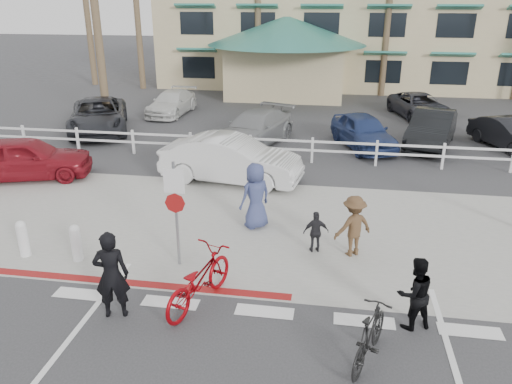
% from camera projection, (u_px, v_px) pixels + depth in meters
% --- Properties ---
extents(ground, '(140.00, 140.00, 0.00)m').
position_uv_depth(ground, '(260.00, 330.00, 9.64)').
color(ground, '#333335').
extents(sidewalk_plaza, '(22.00, 7.00, 0.01)m').
position_uv_depth(sidewalk_plaza, '(285.00, 229.00, 13.77)').
color(sidewalk_plaza, gray).
rests_on(sidewalk_plaza, ground).
extents(cross_street, '(40.00, 5.00, 0.01)m').
position_uv_depth(cross_street, '(297.00, 180.00, 17.44)').
color(cross_street, '#333335').
rests_on(cross_street, ground).
extents(parking_lot, '(50.00, 16.00, 0.01)m').
position_uv_depth(parking_lot, '(312.00, 118.00, 26.15)').
color(parking_lot, '#333335').
rests_on(parking_lot, ground).
extents(curb_red, '(7.00, 0.25, 0.02)m').
position_uv_depth(curb_red, '(136.00, 283.00, 11.18)').
color(curb_red, maroon).
rests_on(curb_red, ground).
extents(rail_fence, '(29.40, 0.16, 1.00)m').
position_uv_depth(rail_fence, '(315.00, 150.00, 19.02)').
color(rail_fence, silver).
rests_on(rail_fence, ground).
extents(building, '(28.00, 16.00, 11.30)m').
position_uv_depth(building, '(354.00, 0.00, 35.70)').
color(building, '#CCBA8C').
rests_on(building, ground).
extents(sign_post, '(0.50, 0.10, 2.90)m').
position_uv_depth(sign_post, '(176.00, 209.00, 11.47)').
color(sign_post, gray).
rests_on(sign_post, ground).
extents(bollard_0, '(0.26, 0.26, 0.95)m').
position_uv_depth(bollard_0, '(76.00, 243.00, 12.01)').
color(bollard_0, silver).
rests_on(bollard_0, ground).
extents(bollard_1, '(0.26, 0.26, 0.95)m').
position_uv_depth(bollard_1, '(23.00, 239.00, 12.22)').
color(bollard_1, silver).
rests_on(bollard_1, ground).
extents(bike_red, '(1.46, 2.36, 1.17)m').
position_uv_depth(bike_red, '(199.00, 280.00, 10.26)').
color(bike_red, maroon).
rests_on(bike_red, ground).
extents(rider_red, '(0.78, 0.61, 1.87)m').
position_uv_depth(rider_red, '(111.00, 275.00, 9.76)').
color(rider_red, black).
rests_on(rider_red, ground).
extents(bike_black, '(1.08, 1.82, 1.05)m').
position_uv_depth(bike_black, '(370.00, 336.00, 8.66)').
color(bike_black, black).
rests_on(bike_black, ground).
extents(rider_black, '(0.89, 0.80, 1.50)m').
position_uv_depth(rider_black, '(415.00, 293.00, 9.49)').
color(rider_black, black).
rests_on(rider_black, ground).
extents(pedestrian_a, '(1.16, 1.03, 1.56)m').
position_uv_depth(pedestrian_a, '(353.00, 226.00, 12.17)').
color(pedestrian_a, '#523822').
rests_on(pedestrian_a, ground).
extents(pedestrian_child, '(0.68, 0.40, 1.09)m').
position_uv_depth(pedestrian_child, '(316.00, 232.00, 12.40)').
color(pedestrian_child, '#232326').
rests_on(pedestrian_child, ground).
extents(pedestrian_b, '(1.07, 1.05, 1.86)m').
position_uv_depth(pedestrian_b, '(256.00, 196.00, 13.59)').
color(pedestrian_b, navy).
rests_on(pedestrian_b, ground).
extents(car_white_sedan, '(5.02, 2.36, 1.59)m').
position_uv_depth(car_white_sedan, '(231.00, 159.00, 17.03)').
color(car_white_sedan, silver).
rests_on(car_white_sedan, ground).
extents(car_red_compact, '(4.71, 2.99, 1.49)m').
position_uv_depth(car_red_compact, '(26.00, 158.00, 17.34)').
color(car_red_compact, maroon).
rests_on(car_red_compact, ground).
extents(lot_car_0, '(4.41, 5.99, 1.51)m').
position_uv_depth(lot_car_0, '(98.00, 116.00, 23.33)').
color(lot_car_0, '#25262B').
rests_on(lot_car_0, ground).
extents(lot_car_1, '(3.41, 5.23, 1.41)m').
position_uv_depth(lot_car_1, '(255.00, 128.00, 21.37)').
color(lot_car_1, gray).
rests_on(lot_car_1, ground).
extents(lot_car_2, '(3.06, 4.48, 1.42)m').
position_uv_depth(lot_car_2, '(363.00, 131.00, 20.90)').
color(lot_car_2, navy).
rests_on(lot_car_2, ground).
extents(lot_car_3, '(2.85, 4.86, 1.51)m').
position_uv_depth(lot_car_3, '(432.00, 129.00, 21.02)').
color(lot_car_3, black).
rests_on(lot_car_3, ground).
extents(lot_car_4, '(1.99, 4.33, 1.23)m').
position_uv_depth(lot_car_4, '(172.00, 103.00, 26.77)').
color(lot_car_4, silver).
rests_on(lot_car_4, ground).
extents(lot_car_5, '(3.21, 4.88, 1.25)m').
position_uv_depth(lot_car_5, '(419.00, 106.00, 26.03)').
color(lot_car_5, '#2C2D36').
rests_on(lot_car_5, ground).
extents(lot_car_6, '(2.74, 4.02, 1.25)m').
position_uv_depth(lot_car_6, '(509.00, 134.00, 20.79)').
color(lot_car_6, black).
rests_on(lot_car_6, ground).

